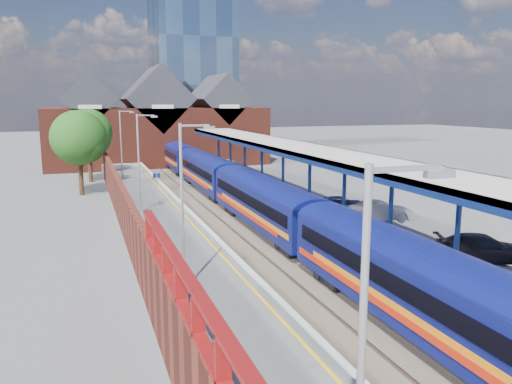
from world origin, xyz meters
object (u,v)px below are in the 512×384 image
at_px(train, 231,182).
at_px(parked_car_silver, 381,211).
at_px(lamp_post_c, 141,157).
at_px(parked_car_blue, 341,204).
at_px(lamp_post_d, 122,140).
at_px(platform_sign, 157,183).
at_px(lamp_post_a, 369,361).
at_px(parked_car_dark, 483,248).
at_px(lamp_post_b, 185,197).

bearing_deg(train, parked_car_silver, -60.89).
xyz_separation_m(lamp_post_c, parked_car_blue, (13.48, -4.87, -3.43)).
height_order(lamp_post_d, parked_car_blue, lamp_post_d).
distance_m(train, lamp_post_d, 14.70).
relative_size(lamp_post_c, parked_car_silver, 1.69).
height_order(lamp_post_d, platform_sign, lamp_post_d).
bearing_deg(lamp_post_d, lamp_post_a, -90.00).
xyz_separation_m(lamp_post_a, parked_car_blue, (13.48, 25.13, -3.43)).
height_order(train, lamp_post_c, lamp_post_c).
height_order(platform_sign, parked_car_blue, platform_sign).
xyz_separation_m(parked_car_silver, parked_car_dark, (0.09, -8.93, -0.01)).
bearing_deg(lamp_post_d, parked_car_silver, -58.90).
xyz_separation_m(train, lamp_post_d, (-7.86, 12.09, 2.87)).
bearing_deg(parked_car_blue, lamp_post_c, 93.69).
bearing_deg(platform_sign, lamp_post_c, -124.26).
distance_m(train, platform_sign, 6.79).
bearing_deg(lamp_post_d, platform_sign, -84.44).
xyz_separation_m(train, parked_car_blue, (5.63, -8.78, -0.56)).
distance_m(lamp_post_a, lamp_post_c, 30.00).
distance_m(lamp_post_c, lamp_post_d, 16.00).
distance_m(train, lamp_post_c, 9.23).
bearing_deg(parked_car_silver, lamp_post_b, 131.38).
distance_m(parked_car_silver, parked_car_dark, 8.93).
relative_size(train, lamp_post_d, 9.42).
bearing_deg(lamp_post_b, parked_car_blue, 39.55).
relative_size(lamp_post_a, parked_car_blue, 1.74).
bearing_deg(parked_car_silver, lamp_post_a, 159.50).
bearing_deg(lamp_post_d, lamp_post_c, -90.00).
xyz_separation_m(lamp_post_a, parked_car_dark, (14.70, 12.85, -3.32)).
distance_m(train, lamp_post_a, 34.93).
distance_m(lamp_post_b, parked_car_blue, 17.82).
relative_size(lamp_post_b, parked_car_blue, 1.74).
bearing_deg(lamp_post_a, lamp_post_b, 90.00).
bearing_deg(lamp_post_d, parked_car_blue, -57.13).
relative_size(lamp_post_a, parked_car_silver, 1.69).
xyz_separation_m(lamp_post_b, parked_car_dark, (14.70, -1.15, -3.32)).
relative_size(train, lamp_post_c, 9.42).
bearing_deg(lamp_post_a, lamp_post_c, 90.00).
distance_m(lamp_post_d, parked_car_dark, 36.41).
bearing_deg(lamp_post_c, train, 26.46).
relative_size(lamp_post_d, parked_car_dark, 1.52).
bearing_deg(parked_car_dark, lamp_post_c, 63.67).
xyz_separation_m(train, lamp_post_b, (-7.86, -19.91, 2.87)).
bearing_deg(lamp_post_a, parked_car_dark, 41.16).
height_order(train, parked_car_dark, train).
distance_m(lamp_post_a, parked_car_dark, 19.81).
relative_size(lamp_post_d, parked_car_blue, 1.74).
bearing_deg(lamp_post_b, lamp_post_d, 90.00).
height_order(lamp_post_b, parked_car_blue, lamp_post_b).
height_order(lamp_post_a, parked_car_silver, lamp_post_a).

